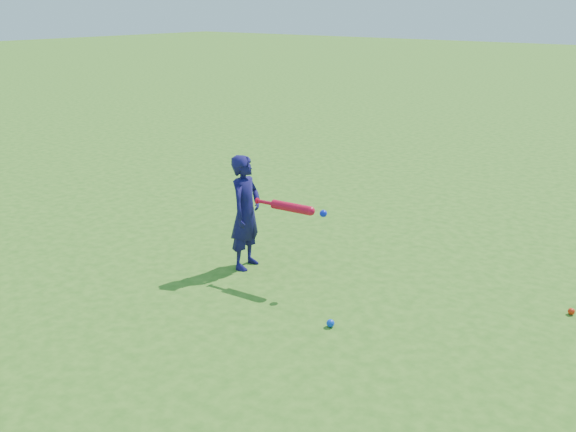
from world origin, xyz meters
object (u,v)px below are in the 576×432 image
object	(u,v)px
ground_ball_red	(571,311)
ground_ball_blue	(330,323)
child	(246,212)
bat_swing	(295,208)

from	to	relation	value
ground_ball_red	ground_ball_blue	world-z (taller)	ground_ball_blue
child	ground_ball_red	world-z (taller)	child
bat_swing	child	bearing A→B (deg)	175.36
bat_swing	ground_ball_red	bearing A→B (deg)	15.91
ground_ball_blue	bat_swing	size ratio (longest dim) A/B	0.09
child	ground_ball_blue	distance (m)	1.61
child	ground_ball_red	xyz separation A→B (m)	(2.93, 0.92, -0.55)
ground_ball_red	ground_ball_blue	bearing A→B (deg)	-136.04
child	bat_swing	xyz separation A→B (m)	(0.61, 0.01, 0.16)
ground_ball_red	bat_swing	xyz separation A→B (m)	(-2.33, -0.91, 0.71)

